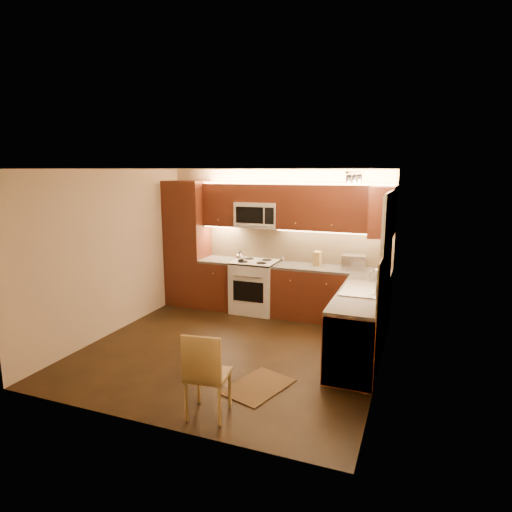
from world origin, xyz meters
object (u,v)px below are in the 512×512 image
at_px(toaster_oven, 354,262).
at_px(sink, 363,284).
at_px(dining_chair, 208,373).
at_px(kettle, 240,256).
at_px(microwave, 258,215).
at_px(stove, 255,286).
at_px(soap_bottle, 378,271).
at_px(knife_block, 317,259).

bearing_deg(toaster_oven, sink, -81.49).
height_order(toaster_oven, dining_chair, toaster_oven).
bearing_deg(kettle, microwave, 46.15).
bearing_deg(stove, sink, -29.36).
height_order(soap_bottle, dining_chair, soap_bottle).
distance_m(stove, knife_block, 1.22).
distance_m(kettle, dining_chair, 3.38).
relative_size(kettle, dining_chair, 0.20).
height_order(kettle, soap_bottle, kettle).
height_order(sink, knife_block, knife_block).
relative_size(stove, sink, 1.07).
bearing_deg(kettle, toaster_oven, 6.72).
relative_size(toaster_oven, dining_chair, 0.42).
bearing_deg(microwave, sink, -32.21).
distance_m(stove, dining_chair, 3.37).
distance_m(knife_block, soap_bottle, 1.14).
relative_size(stove, microwave, 1.21).
xyz_separation_m(stove, kettle, (-0.24, -0.11, 0.55)).
relative_size(knife_block, dining_chair, 0.26).
xyz_separation_m(toaster_oven, soap_bottle, (0.43, -0.43, -0.03)).
distance_m(knife_block, dining_chair, 3.47).
bearing_deg(stove, soap_bottle, -8.96).
bearing_deg(stove, dining_chair, -77.05).
height_order(microwave, toaster_oven, microwave).
relative_size(microwave, kettle, 4.04).
distance_m(toaster_oven, knife_block, 0.61).
relative_size(microwave, toaster_oven, 1.98).
distance_m(toaster_oven, soap_bottle, 0.61).
bearing_deg(dining_chair, toaster_oven, 66.78).
relative_size(microwave, dining_chair, 0.83).
relative_size(kettle, toaster_oven, 0.49).
bearing_deg(sink, knife_block, 126.44).
distance_m(microwave, knife_block, 1.29).
distance_m(stove, soap_bottle, 2.22).
distance_m(microwave, sink, 2.48).
bearing_deg(sink, dining_chair, -119.91).
xyz_separation_m(kettle, dining_chair, (0.99, -3.18, -0.55)).
bearing_deg(stove, kettle, -155.80).
distance_m(microwave, kettle, 0.78).
height_order(microwave, soap_bottle, microwave).
bearing_deg(dining_chair, stove, 95.23).
height_order(kettle, knife_block, knife_block).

